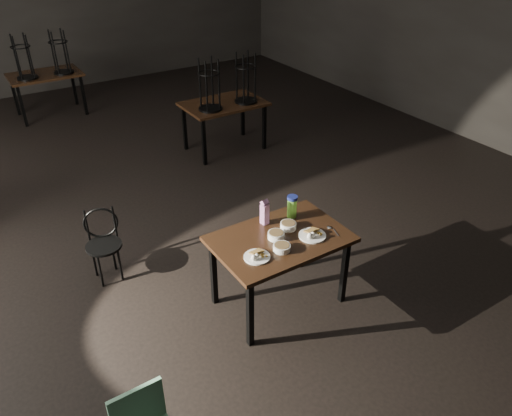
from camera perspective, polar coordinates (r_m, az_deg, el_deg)
room at (r=5.18m, az=-10.71°, el=20.29°), size 12.00×12.04×3.22m
main_table at (r=4.50m, az=2.75°, el=-4.18°), size 1.20×0.80×0.75m
plate_left at (r=4.20m, az=0.11°, el=-5.49°), size 0.23×0.23×0.07m
plate_right at (r=4.48m, az=6.46°, el=-3.01°), size 0.25×0.25×0.08m
bowl_near at (r=4.43m, az=2.31°, el=-3.11°), size 0.15×0.15×0.06m
bowl_far at (r=4.56m, az=3.71°, el=-2.00°), size 0.15×0.15×0.06m
bowl_big at (r=4.28m, az=2.97°, el=-4.51°), size 0.15×0.15×0.05m
juice_carton at (r=4.58m, az=0.99°, el=-0.52°), size 0.07×0.07×0.25m
water_bottle at (r=4.69m, az=4.15°, el=0.20°), size 0.13×0.13×0.22m
spoon at (r=4.61m, az=8.49°, el=-2.29°), size 0.05×0.19×0.01m
bentwood_chair at (r=5.19m, az=-17.09°, el=-3.39°), size 0.39×0.38×0.75m
bg_table_right at (r=7.58m, az=-3.58°, el=11.86°), size 1.20×0.80×1.48m
bg_table_far at (r=9.69m, az=-23.00°, el=13.91°), size 1.20×0.80×1.48m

